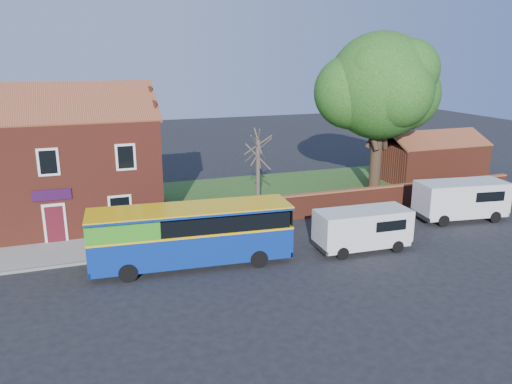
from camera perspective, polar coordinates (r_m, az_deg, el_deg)
name	(u,v)px	position (r m, az deg, el deg)	size (l,w,h in m)	color
ground	(215,281)	(23.49, -4.75, -10.06)	(120.00, 120.00, 0.00)	black
pavement	(56,254)	(28.21, -21.86, -6.57)	(18.00, 3.50, 0.12)	gray
kerb	(55,267)	(26.58, -21.97, -7.90)	(18.00, 0.15, 0.14)	slate
grass_strip	(332,188)	(39.50, 8.73, 0.47)	(26.00, 12.00, 0.04)	#426B28
shop_building	(53,168)	(32.79, -22.20, 2.52)	(12.30, 8.13, 10.50)	maroon
boundary_wall	(375,198)	(34.33, 13.48, -0.69)	(22.00, 0.38, 1.60)	maroon
outbuilding	(430,160)	(44.05, 19.22, 3.45)	(8.20, 5.06, 4.17)	maroon
bus	(185,233)	(24.61, -8.12, -4.68)	(9.92, 3.20, 2.98)	navy
van_near	(363,228)	(27.12, 12.10, -4.00)	(5.08, 2.25, 2.20)	silver
van_far	(461,198)	(33.88, 22.41, -0.69)	(5.80, 2.93, 2.44)	silver
large_tree	(380,89)	(37.67, 13.95, 11.32)	(9.63, 7.62, 11.74)	black
bare_tree	(258,172)	(32.60, 0.23, 2.32)	(1.97, 2.35, 5.26)	#4C4238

